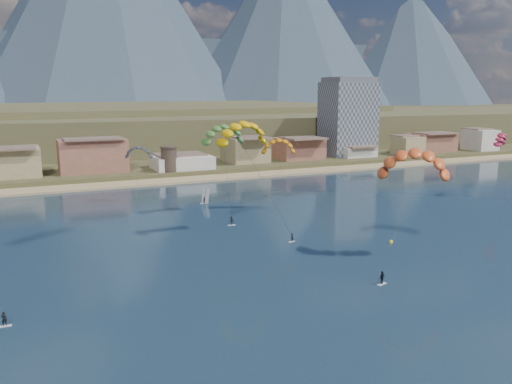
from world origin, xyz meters
TOP-DOWN VIEW (x-y plane):
  - ground at (0.00, 0.00)m, footprint 2400.00×2400.00m
  - beach at (0.00, 106.00)m, footprint 2200.00×12.00m
  - land at (0.00, 560.00)m, footprint 2200.00×900.00m
  - foothills at (22.39, 232.47)m, footprint 940.00×210.00m
  - mountain_ridge at (-14.60, 823.65)m, footprint 2060.00×480.00m
  - town at (-40.00, 122.00)m, footprint 400.00×24.00m
  - apartment_tower at (85.00, 128.00)m, footprint 20.00×16.00m
  - watchtower at (5.00, 114.00)m, footprint 5.82×5.82m
  - kitesurfer_yellow at (0.06, 38.36)m, footprint 13.12×11.88m
  - kitesurfer_orange at (21.66, 13.67)m, footprint 20.90×16.15m
  - kitesurfer_green at (3.09, 57.33)m, footprint 11.29×14.30m
  - distant_kite_dark at (-12.26, 78.76)m, footprint 7.88×6.63m
  - distant_kite_orange at (16.79, 56.13)m, footprint 9.22×6.98m
  - distant_kite_red at (78.76, 45.79)m, footprint 8.24×7.40m
  - windsurfer at (2.64, 70.27)m, footprint 2.26×2.48m
  - buoy at (23.87, 21.42)m, footprint 0.79×0.79m

SIDE VIEW (x-z plane):
  - ground at x=0.00m, z-range 0.00..0.00m
  - land at x=0.00m, z-range -2.00..2.00m
  - buoy at x=23.87m, z-range -0.26..0.53m
  - beach at x=0.00m, z-range -0.20..0.70m
  - windsurfer at x=2.64m, z-range -0.71..3.18m
  - watchtower at x=5.00m, z-range 2.07..10.67m
  - town at x=-40.00m, z-range 2.00..14.00m
  - foothills at x=22.39m, z-range 0.08..18.08m
  - distant_kite_dark at x=-12.26m, z-range 5.52..21.99m
  - distant_kite_orange at x=16.79m, z-range 6.72..25.83m
  - distant_kite_red at x=78.76m, z-range 6.85..25.84m
  - kitesurfer_orange at x=21.66m, z-range 5.66..28.98m
  - apartment_tower at x=85.00m, z-range 1.82..33.82m
  - kitesurfer_green at x=3.09m, z-range 8.02..30.89m
  - kitesurfer_yellow at x=0.06m, z-range 8.99..33.58m
  - mountain_ridge at x=-14.60m, z-range -49.69..350.31m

